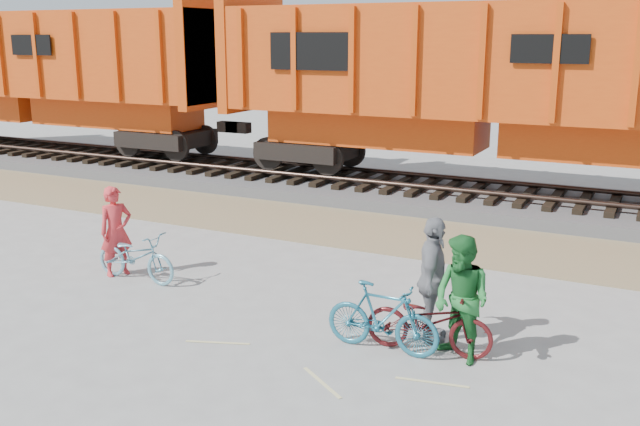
% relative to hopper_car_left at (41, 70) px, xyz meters
% --- Properties ---
extents(ground, '(120.00, 120.00, 0.00)m').
position_rel_hopper_car_left_xyz_m(ground, '(14.60, -9.00, -3.01)').
color(ground, '#9E9E99').
rests_on(ground, ground).
extents(gravel_strip, '(120.00, 3.00, 0.02)m').
position_rel_hopper_car_left_xyz_m(gravel_strip, '(14.60, -3.50, -3.00)').
color(gravel_strip, '#8B7C56').
rests_on(gravel_strip, ground).
extents(ballast_bed, '(120.00, 4.00, 0.30)m').
position_rel_hopper_car_left_xyz_m(ballast_bed, '(14.60, 0.00, -2.86)').
color(ballast_bed, slate).
rests_on(ballast_bed, ground).
extents(track, '(120.00, 2.60, 0.24)m').
position_rel_hopper_car_left_xyz_m(track, '(14.60, 0.00, -2.53)').
color(track, black).
rests_on(track, ballast_bed).
extents(hopper_car_left, '(14.00, 3.13, 4.65)m').
position_rel_hopper_car_left_xyz_m(hopper_car_left, '(0.00, 0.00, 0.00)').
color(hopper_car_left, black).
rests_on(hopper_car_left, track).
extents(hopper_car_center, '(14.00, 3.13, 4.65)m').
position_rel_hopper_car_left_xyz_m(hopper_car_center, '(15.00, 0.00, 0.00)').
color(hopper_car_center, black).
rests_on(hopper_car_center, track).
extents(bicycle_blue, '(1.65, 0.61, 0.86)m').
position_rel_hopper_car_left_xyz_m(bicycle_blue, '(10.88, -8.27, -2.58)').
color(bicycle_blue, '#70AEC3').
rests_on(bicycle_blue, ground).
extents(bicycle_teal, '(1.59, 0.46, 0.95)m').
position_rel_hopper_car_left_xyz_m(bicycle_teal, '(15.71, -9.03, -2.53)').
color(bicycle_teal, '#216A82').
rests_on(bicycle_teal, ground).
extents(bicycle_maroon, '(1.74, 0.76, 0.89)m').
position_rel_hopper_car_left_xyz_m(bicycle_maroon, '(16.28, -8.80, -2.56)').
color(bicycle_maroon, '#541416').
rests_on(bicycle_maroon, ground).
extents(person_solo, '(0.60, 0.69, 1.59)m').
position_rel_hopper_car_left_xyz_m(person_solo, '(10.38, -8.17, -2.21)').
color(person_solo, red).
rests_on(person_solo, ground).
extents(person_man, '(1.01, 0.93, 1.67)m').
position_rel_hopper_car_left_xyz_m(person_man, '(16.71, -8.83, -2.17)').
color(person_man, '#206D2D').
rests_on(person_man, ground).
extents(person_woman, '(0.65, 1.10, 1.76)m').
position_rel_hopper_car_left_xyz_m(person_woman, '(16.18, -8.40, -2.13)').
color(person_woman, gray).
rests_on(person_woman, ground).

